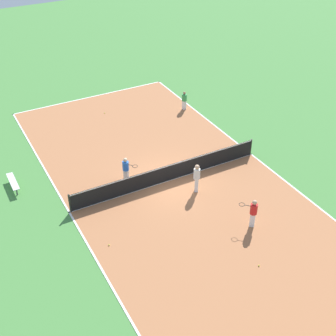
# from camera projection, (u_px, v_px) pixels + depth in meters

# --- Properties ---
(ground_plane) EXTENTS (80.00, 80.00, 0.00)m
(ground_plane) POSITION_uv_depth(u_px,v_px,m) (168.00, 181.00, 26.76)
(ground_plane) COLOR #47843D
(court_surface) EXTENTS (11.88, 24.90, 0.02)m
(court_surface) POSITION_uv_depth(u_px,v_px,m) (168.00, 181.00, 26.76)
(court_surface) COLOR #AD6B42
(court_surface) RESTS_ON ground_plane
(tennis_net) EXTENTS (11.68, 0.10, 1.11)m
(tennis_net) POSITION_uv_depth(u_px,v_px,m) (168.00, 173.00, 26.43)
(tennis_net) COLOR black
(tennis_net) RESTS_ON court_surface
(bench) EXTENTS (0.36, 1.79, 0.45)m
(bench) POSITION_uv_depth(u_px,v_px,m) (13.00, 182.00, 26.02)
(bench) COLOR silver
(bench) RESTS_ON ground_plane
(player_far_white) EXTENTS (0.50, 0.50, 1.75)m
(player_far_white) POSITION_uv_depth(u_px,v_px,m) (197.00, 176.00, 25.37)
(player_far_white) COLOR white
(player_far_white) RESTS_ON court_surface
(player_far_green) EXTENTS (0.42, 0.42, 1.38)m
(player_far_green) POSITION_uv_depth(u_px,v_px,m) (184.00, 100.00, 33.64)
(player_far_green) COLOR white
(player_far_green) RESTS_ON court_surface
(player_near_blue) EXTENTS (0.83, 0.94, 1.56)m
(player_near_blue) POSITION_uv_depth(u_px,v_px,m) (126.00, 168.00, 26.22)
(player_near_blue) COLOR white
(player_near_blue) RESTS_ON court_surface
(player_coach_red) EXTENTS (0.89, 0.90, 1.62)m
(player_coach_red) POSITION_uv_depth(u_px,v_px,m) (253.00, 212.00, 23.03)
(player_coach_red) COLOR white
(player_coach_red) RESTS_ON court_surface
(tennis_ball_midcourt) EXTENTS (0.07, 0.07, 0.07)m
(tennis_ball_midcourt) POSITION_uv_depth(u_px,v_px,m) (104.00, 113.00, 33.50)
(tennis_ball_midcourt) COLOR #CCE033
(tennis_ball_midcourt) RESTS_ON court_surface
(tennis_ball_far_baseline) EXTENTS (0.07, 0.07, 0.07)m
(tennis_ball_far_baseline) POSITION_uv_depth(u_px,v_px,m) (259.00, 266.00, 21.27)
(tennis_ball_far_baseline) COLOR #CCE033
(tennis_ball_far_baseline) RESTS_ON court_surface
(tennis_ball_right_alley) EXTENTS (0.07, 0.07, 0.07)m
(tennis_ball_right_alley) POSITION_uv_depth(u_px,v_px,m) (109.00, 245.00, 22.37)
(tennis_ball_right_alley) COLOR #CCE033
(tennis_ball_right_alley) RESTS_ON court_surface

